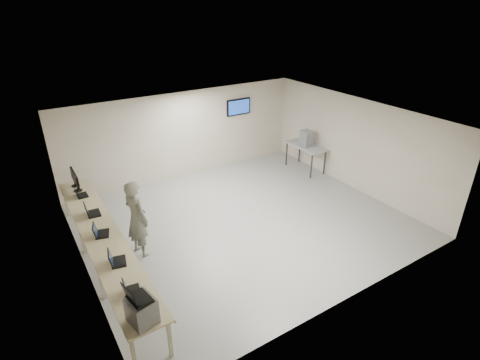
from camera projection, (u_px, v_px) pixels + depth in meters
room at (244, 173)px, 9.46m from camera, size 8.01×7.01×2.81m
workbench at (103, 237)px, 7.93m from camera, size 0.76×6.00×0.90m
equipment_box at (142, 310)px, 5.68m from camera, size 0.45×0.49×0.44m
laptop_on_box at (135, 297)px, 5.52m from camera, size 0.38×0.44×0.30m
laptop_0 at (130, 290)px, 6.31m from camera, size 0.31×0.35×0.25m
laptop_1 at (115, 260)px, 7.00m from camera, size 0.38×0.42×0.29m
laptop_2 at (99, 232)px, 7.83m from camera, size 0.39×0.42×0.28m
laptop_3 at (91, 212)px, 8.57m from camera, size 0.34×0.41×0.30m
laptop_4 at (80, 194)px, 9.36m from camera, size 0.28×0.34×0.27m
monitor_near at (76, 181)px, 9.54m from camera, size 0.21×0.48×0.47m
monitor_far at (74, 176)px, 9.79m from camera, size 0.21×0.48×0.48m
soldier at (137, 219)px, 8.41m from camera, size 0.63×0.78×1.85m
side_table at (306, 147)px, 12.67m from camera, size 0.69×1.48×0.89m
storage_bins at (306, 138)px, 12.52m from camera, size 0.33×0.37×0.52m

